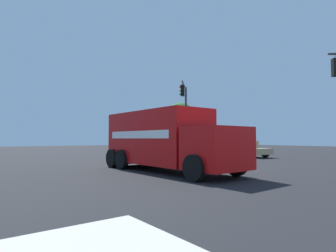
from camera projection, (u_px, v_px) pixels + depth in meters
ground_plane at (179, 167)px, 15.40m from camera, size 100.00×100.00×0.00m
sidewalk_corner_near at (193, 151)px, 34.13m from camera, size 12.17×12.17×0.14m
delivery_truck at (165, 140)px, 13.56m from camera, size 2.93×8.05×2.93m
traffic_light_primary at (185, 109)px, 25.49m from camera, size 3.04×3.01×6.43m
pickup_tan at (242, 148)px, 24.15m from camera, size 2.62×5.36×1.38m
pedestrian_near_corner at (196, 142)px, 36.09m from camera, size 0.50×0.33×1.77m
pedestrian_crossing at (184, 144)px, 30.30m from camera, size 0.33×0.50×1.57m
picket_fence_run at (165, 145)px, 38.79m from camera, size 6.40×0.05×0.95m
shade_tree_near at (180, 118)px, 36.38m from camera, size 4.02×4.02×6.17m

